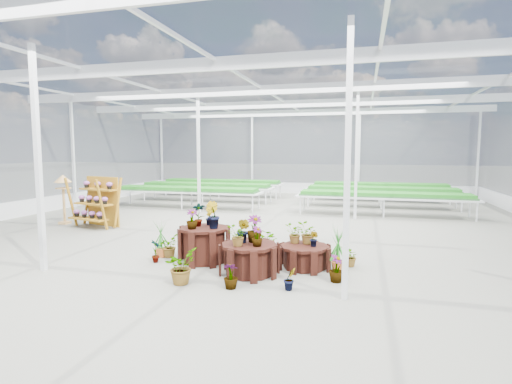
% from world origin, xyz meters
% --- Properties ---
extents(ground_plane, '(24.00, 24.00, 0.00)m').
position_xyz_m(ground_plane, '(0.00, 0.00, 0.00)').
color(ground_plane, gray).
rests_on(ground_plane, ground).
extents(greenhouse_shell, '(18.00, 24.00, 4.50)m').
position_xyz_m(greenhouse_shell, '(0.00, 0.00, 2.25)').
color(greenhouse_shell, white).
rests_on(greenhouse_shell, ground).
extents(steel_frame, '(18.00, 24.00, 4.50)m').
position_xyz_m(steel_frame, '(0.00, 0.00, 2.25)').
color(steel_frame, silver).
rests_on(steel_frame, ground).
extents(nursery_benches, '(16.00, 7.00, 0.84)m').
position_xyz_m(nursery_benches, '(0.00, 7.20, 0.42)').
color(nursery_benches, silver).
rests_on(nursery_benches, ground).
extents(plinth_tall, '(1.22, 1.22, 0.77)m').
position_xyz_m(plinth_tall, '(-0.08, -2.53, 0.38)').
color(plinth_tall, black).
rests_on(plinth_tall, ground).
extents(plinth_mid, '(1.50, 1.50, 0.61)m').
position_xyz_m(plinth_mid, '(1.12, -3.13, 0.31)').
color(plinth_mid, black).
rests_on(plinth_mid, ground).
extents(plinth_low, '(1.33, 1.33, 0.48)m').
position_xyz_m(plinth_low, '(2.12, -2.43, 0.24)').
color(plinth_low, black).
rests_on(plinth_low, ground).
extents(shelf_rack, '(1.66, 1.14, 1.60)m').
position_xyz_m(shelf_rack, '(-4.98, 0.25, 0.80)').
color(shelf_rack, '#9A6917').
rests_on(shelf_rack, ground).
extents(bird_table, '(0.41, 0.41, 1.65)m').
position_xyz_m(bird_table, '(-6.34, 0.49, 0.82)').
color(bird_table, tan).
rests_on(bird_table, ground).
extents(nursery_plants, '(4.67, 3.09, 1.35)m').
position_xyz_m(nursery_plants, '(0.81, -2.65, 0.49)').
color(nursery_plants, '#1D6D1B').
rests_on(nursery_plants, ground).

